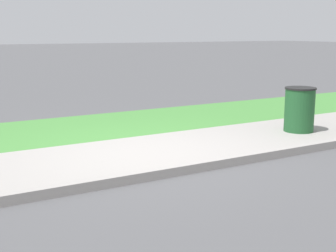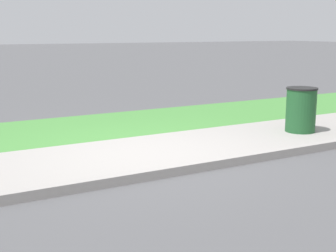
% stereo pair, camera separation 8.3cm
% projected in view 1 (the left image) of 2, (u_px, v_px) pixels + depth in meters
% --- Properties ---
extents(ground_plane, '(120.00, 120.00, 0.00)m').
position_uv_depth(ground_plane, '(146.00, 153.00, 6.83)').
color(ground_plane, '#515154').
extents(sidewalk_pavement, '(18.00, 2.06, 0.01)m').
position_uv_depth(sidewalk_pavement, '(146.00, 153.00, 6.83)').
color(sidewalk_pavement, '#9E9993').
rests_on(sidewalk_pavement, ground).
extents(grass_verge, '(18.00, 2.41, 0.01)m').
position_uv_depth(grass_verge, '(91.00, 126.00, 8.74)').
color(grass_verge, '#47893D').
rests_on(grass_verge, ground).
extents(street_curb, '(18.00, 0.16, 0.12)m').
position_uv_depth(street_curb, '(186.00, 168.00, 5.88)').
color(street_curb, '#9E9993').
rests_on(street_curb, ground).
extents(trash_bin, '(0.54, 0.54, 0.79)m').
position_uv_depth(trash_bin, '(299.00, 110.00, 8.23)').
color(trash_bin, '#1E5128').
rests_on(trash_bin, ground).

